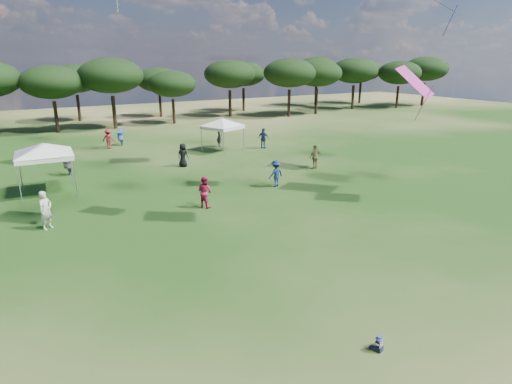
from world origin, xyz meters
TOP-DOWN VIEW (x-y plane):
  - tree_line at (2.39, 47.41)m, footprint 108.78×17.63m
  - tent_left at (-5.61, 21.52)m, footprint 5.92×5.92m
  - tent_right at (8.19, 27.12)m, footprint 5.02×5.02m
  - toddler at (0.48, 1.96)m, footprint 0.33×0.36m
  - festival_crowd at (-2.23, 25.05)m, footprint 27.24×20.42m

SIDE VIEW (x-z plane):
  - toddler at x=0.48m, z-range -0.02..0.43m
  - festival_crowd at x=-2.23m, z-range -0.10..1.80m
  - tent_right at x=8.19m, z-range 1.10..4.16m
  - tent_left at x=-5.61m, z-range 1.20..4.45m
  - tree_line at x=2.39m, z-range 1.54..9.31m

